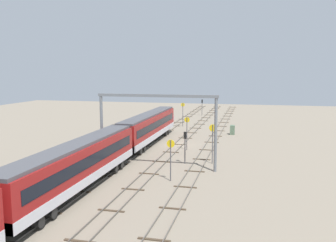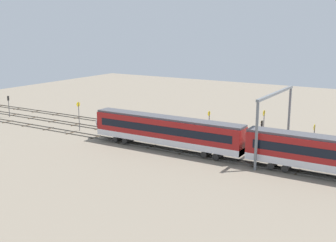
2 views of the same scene
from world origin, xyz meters
name	(u,v)px [view 1 (image 1 of 2)]	position (x,y,z in m)	size (l,w,h in m)	color
ground_plane	(179,145)	(0.00, 0.00, 0.00)	(147.87, 147.87, 0.00)	gray
track_near_foreground	(210,146)	(0.00, -5.00, 0.07)	(131.87, 2.40, 0.16)	#59544C
track_second_near	(179,144)	(0.00, 0.00, 0.07)	(131.87, 2.40, 0.16)	#59544C
track_with_train	(149,143)	(0.00, 5.00, 0.07)	(131.87, 2.40, 0.16)	#59544C
train	(81,164)	(-24.13, 5.00, 2.66)	(75.20, 3.24, 4.80)	maroon
overhead_gantry	(156,115)	(-14.38, -0.17, 6.56)	(0.40, 14.97, 9.10)	slate
speed_sign_near_foreground	(187,129)	(-3.48, -1.96, 3.16)	(0.14, 0.81, 5.01)	#4C4C51
speed_sign_mid_trackside	(213,138)	(-10.69, -6.61, 3.33)	(0.14, 0.93, 5.11)	#4C4C51
speed_sign_far_trackside	(171,154)	(-19.17, -3.04, 2.95)	(0.14, 0.87, 4.56)	#4C4C51
speed_sign_distant_end	(183,112)	(19.11, 3.07, 3.23)	(0.14, 0.82, 5.10)	#4C4C51
signal_light_trackside_approach	(202,105)	(39.28, 1.73, 2.81)	(0.31, 0.32, 4.27)	#4C4C51
signal_light_trackside_departure	(185,143)	(-11.56, -3.19, 2.74)	(0.31, 0.32, 4.16)	#4C4C51
relay_cabinet	(232,130)	(11.52, -7.90, 0.88)	(1.06, 0.85, 1.76)	#597259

